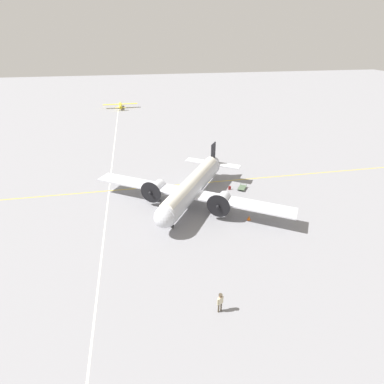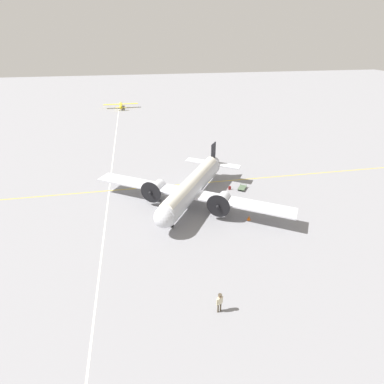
{
  "view_description": "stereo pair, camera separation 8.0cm",
  "coord_description": "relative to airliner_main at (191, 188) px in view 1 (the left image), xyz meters",
  "views": [
    {
      "loc": [
        6.63,
        34.31,
        20.03
      ],
      "look_at": [
        0.0,
        0.0,
        1.65
      ],
      "focal_mm": 28.0,
      "sensor_mm": 36.0,
      "label": 1
    },
    {
      "loc": [
        6.55,
        34.33,
        20.03
      ],
      "look_at": [
        0.0,
        0.0,
        1.65
      ],
      "focal_mm": 28.0,
      "sensor_mm": 36.0,
      "label": 2
    }
  ],
  "objects": [
    {
      "name": "light_aircraft_distant",
      "position": [
        10.28,
        -62.37,
        -1.67
      ],
      "size": [
        10.39,
        7.67,
        2.0
      ],
      "rotation": [
        0.0,
        0.0,
        4.74
      ],
      "color": "yellow",
      "rests_on": "ground_plane"
    },
    {
      "name": "apron_line_northsouth",
      "position": [
        10.94,
        -0.34,
        -2.5
      ],
      "size": [
        0.16,
        120.0,
        0.01
      ],
      "color": "silver",
      "rests_on": "ground_plane"
    },
    {
      "name": "ground_plane",
      "position": [
        -0.22,
        -0.34,
        -2.5
      ],
      "size": [
        300.0,
        300.0,
        0.0
      ],
      "primitive_type": "plane",
      "color": "gray"
    },
    {
      "name": "suitcase_near_door",
      "position": [
        -6.35,
        -3.14,
        -2.24
      ],
      "size": [
        0.35,
        0.18,
        0.55
      ],
      "color": "maroon",
      "rests_on": "ground_plane"
    },
    {
      "name": "airliner_main",
      "position": [
        0.0,
        0.0,
        0.0
      ],
      "size": [
        23.75,
        19.26,
        5.72
      ],
      "rotation": [
        0.0,
        0.0,
        0.99
      ],
      "color": "silver",
      "rests_on": "ground_plane"
    },
    {
      "name": "crew_foreground",
      "position": [
        0.94,
        17.6,
        -1.32
      ],
      "size": [
        0.59,
        0.42,
        1.88
      ],
      "rotation": [
        0.0,
        0.0,
        -2.72
      ],
      "color": "#473D2D",
      "rests_on": "ground_plane"
    },
    {
      "name": "apron_line_eastwest",
      "position": [
        -0.22,
        -6.08,
        -2.5
      ],
      "size": [
        120.0,
        0.16,
        0.01
      ],
      "color": "gold",
      "rests_on": "ground_plane"
    },
    {
      "name": "baggage_cart",
      "position": [
        -8.18,
        -2.89,
        -2.23
      ],
      "size": [
        1.76,
        1.95,
        0.56
      ],
      "rotation": [
        0.0,
        0.0,
        0.97
      ],
      "color": "#4C6047",
      "rests_on": "ground_plane"
    },
    {
      "name": "traffic_cone",
      "position": [
        -6.27,
        5.04,
        -2.23
      ],
      "size": [
        0.43,
        0.43,
        0.57
      ],
      "color": "orange",
      "rests_on": "ground_plane"
    }
  ]
}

